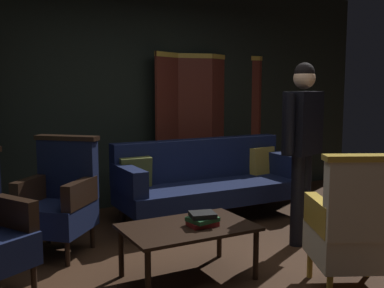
{
  "coord_description": "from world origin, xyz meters",
  "views": [
    {
      "loc": [
        -2.03,
        -3.0,
        1.5
      ],
      "look_at": [
        0.0,
        0.8,
        0.95
      ],
      "focal_mm": 43.46,
      "sensor_mm": 36.0,
      "label": 1
    }
  ],
  "objects": [
    {
      "name": "ground_plane",
      "position": [
        0.0,
        0.0,
        0.0
      ],
      "size": [
        10.0,
        10.0,
        0.0
      ],
      "primitive_type": "plane",
      "color": "#331E11"
    },
    {
      "name": "back_wall",
      "position": [
        0.0,
        2.45,
        1.4
      ],
      "size": [
        7.2,
        0.1,
        2.8
      ],
      "primitive_type": "cube",
      "color": "black",
      "rests_on": "ground_plane"
    },
    {
      "name": "folding_screen",
      "position": [
        1.28,
        2.38,
        0.99
      ],
      "size": [
        2.12,
        0.49,
        1.9
      ],
      "color": "#5B2319",
      "rests_on": "ground_plane"
    },
    {
      "name": "velvet_couch",
      "position": [
        0.55,
        1.45,
        0.45
      ],
      "size": [
        2.12,
        0.78,
        0.88
      ],
      "color": "black",
      "rests_on": "ground_plane"
    },
    {
      "name": "coffee_table",
      "position": [
        -0.42,
        0.08,
        0.37
      ],
      "size": [
        1.0,
        0.64,
        0.42
      ],
      "color": "black",
      "rests_on": "ground_plane"
    },
    {
      "name": "armchair_gilt_accent",
      "position": [
        0.5,
        -0.73,
        0.49
      ],
      "size": [
        0.77,
        0.77,
        1.04
      ],
      "color": "gold",
      "rests_on": "ground_plane"
    },
    {
      "name": "armchair_wing_right",
      "position": [
        -1.17,
        1.13,
        0.49
      ],
      "size": [
        0.82,
        0.82,
        1.04
      ],
      "color": "black",
      "rests_on": "ground_plane"
    },
    {
      "name": "standing_figure",
      "position": [
        0.89,
        0.29,
        1.03
      ],
      "size": [
        0.56,
        0.34,
        1.7
      ],
      "color": "black",
      "rests_on": "ground_plane"
    },
    {
      "name": "book_red_leather",
      "position": [
        -0.32,
        0.02,
        0.44
      ],
      "size": [
        0.22,
        0.16,
        0.04
      ],
      "primitive_type": "cube",
      "rotation": [
        0.0,
        0.0,
        -0.01
      ],
      "color": "maroon",
      "rests_on": "coffee_table"
    },
    {
      "name": "book_green_cloth",
      "position": [
        -0.32,
        0.02,
        0.47
      ],
      "size": [
        0.24,
        0.22,
        0.03
      ],
      "primitive_type": "cube",
      "rotation": [
        0.0,
        0.0,
        0.19
      ],
      "color": "#1E4C28",
      "rests_on": "book_red_leather"
    },
    {
      "name": "book_black_cloth",
      "position": [
        -0.32,
        0.02,
        0.51
      ],
      "size": [
        0.22,
        0.21,
        0.04
      ],
      "primitive_type": "cube",
      "rotation": [
        0.0,
        0.0,
        -0.24
      ],
      "color": "black",
      "rests_on": "book_green_cloth"
    }
  ]
}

